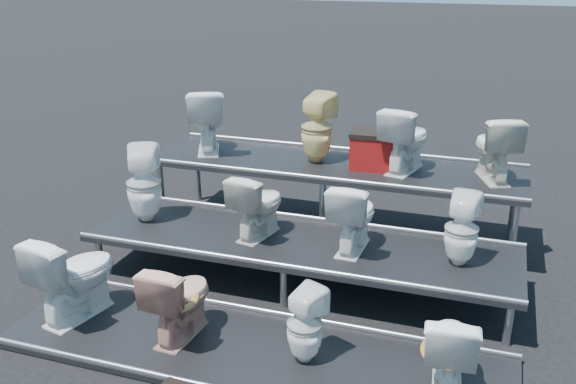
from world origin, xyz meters
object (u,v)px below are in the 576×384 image
(toilet_1, at_px, (179,299))
(red_crate, at_px, (375,152))
(toilet_2, at_px, (305,325))
(toilet_3, at_px, (450,348))
(toilet_5, at_px, (258,205))
(toilet_4, at_px, (144,184))
(toilet_11, at_px, (495,147))
(toilet_6, at_px, (353,215))
(toilet_8, at_px, (207,120))
(toilet_9, at_px, (317,128))
(toilet_7, at_px, (462,229))
(toilet_10, at_px, (406,139))
(toilet_0, at_px, (74,275))

(toilet_1, height_order, red_crate, red_crate)
(toilet_1, xyz_separation_m, toilet_2, (1.09, 0.00, -0.03))
(toilet_1, height_order, toilet_3, toilet_1)
(toilet_5, bearing_deg, toilet_4, 11.48)
(toilet_11, bearing_deg, toilet_6, 27.97)
(toilet_8, height_order, toilet_9, toilet_9)
(toilet_8, bearing_deg, toilet_4, 61.01)
(toilet_3, bearing_deg, toilet_8, -44.46)
(toilet_1, distance_m, toilet_7, 2.54)
(toilet_9, distance_m, toilet_11, 1.92)
(toilet_5, xyz_separation_m, toilet_10, (1.22, 1.30, 0.43))
(toilet_3, relative_size, toilet_6, 1.00)
(toilet_6, bearing_deg, toilet_7, -177.72)
(toilet_2, bearing_deg, toilet_9, -51.60)
(toilet_1, bearing_deg, red_crate, -108.50)
(toilet_1, xyz_separation_m, toilet_5, (0.20, 1.30, 0.38))
(toilet_1, xyz_separation_m, toilet_6, (1.16, 1.30, 0.39))
(toilet_10, bearing_deg, toilet_1, 75.97)
(toilet_3, height_order, toilet_5, toilet_5)
(toilet_6, height_order, toilet_10, toilet_10)
(toilet_0, relative_size, toilet_5, 1.22)
(toilet_2, bearing_deg, toilet_3, -156.10)
(toilet_3, relative_size, toilet_7, 1.01)
(toilet_3, xyz_separation_m, red_crate, (-1.10, 2.60, 0.64))
(toilet_3, distance_m, toilet_4, 3.54)
(toilet_2, distance_m, toilet_3, 1.10)
(toilet_5, distance_m, red_crate, 1.60)
(toilet_1, distance_m, toilet_3, 2.19)
(toilet_1, distance_m, toilet_10, 3.07)
(toilet_5, bearing_deg, red_crate, -112.86)
(toilet_2, relative_size, toilet_3, 0.93)
(red_crate, bearing_deg, toilet_1, -116.35)
(toilet_2, relative_size, toilet_9, 0.80)
(toilet_8, bearing_deg, toilet_10, 156.04)
(toilet_1, height_order, toilet_8, toilet_8)
(toilet_0, xyz_separation_m, toilet_4, (-0.04, 1.30, 0.40))
(toilet_1, relative_size, toilet_6, 1.03)
(toilet_0, bearing_deg, toilet_11, -130.11)
(toilet_9, bearing_deg, toilet_3, 138.47)
(toilet_3, bearing_deg, toilet_9, -60.53)
(red_crate, bearing_deg, toilet_9, 176.50)
(toilet_6, relative_size, toilet_11, 0.98)
(toilet_5, bearing_deg, toilet_6, -168.52)
(red_crate, bearing_deg, toilet_2, -93.57)
(toilet_7, distance_m, toilet_8, 3.38)
(toilet_0, bearing_deg, toilet_1, -167.83)
(toilet_8, relative_size, toilet_9, 0.96)
(toilet_4, bearing_deg, toilet_9, -163.58)
(toilet_11, bearing_deg, toilet_5, 11.58)
(toilet_9, bearing_deg, toilet_1, 95.00)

